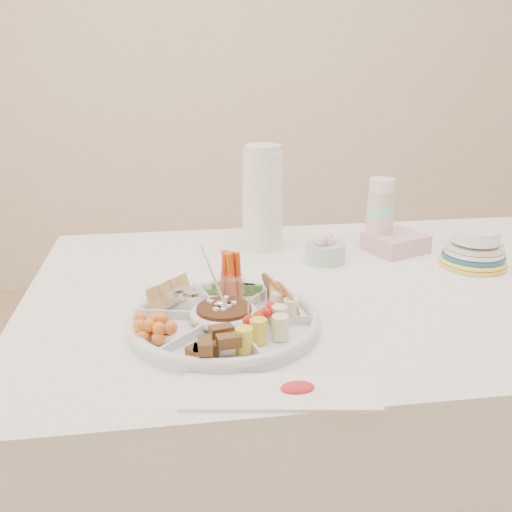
{
  "coord_description": "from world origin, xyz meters",
  "views": [
    {
      "loc": [
        -0.41,
        -1.24,
        1.28
      ],
      "look_at": [
        -0.24,
        -0.1,
        0.87
      ],
      "focal_mm": 40.0,
      "sensor_mm": 36.0,
      "label": 1
    }
  ],
  "objects": [
    {
      "name": "wall_back",
      "position": [
        0.0,
        2.0,
        1.35
      ],
      "size": [
        4.0,
        0.02,
        2.7
      ],
      "primitive_type": "cube",
      "color": "beige",
      "rests_on": "ground"
    },
    {
      "name": "dining_table",
      "position": [
        0.0,
        0.0,
        0.38
      ],
      "size": [
        1.52,
        1.02,
        0.76
      ],
      "primitive_type": "cube",
      "color": "white",
      "rests_on": "floor"
    },
    {
      "name": "party_tray",
      "position": [
        -0.32,
        -0.2,
        0.78
      ],
      "size": [
        0.46,
        0.46,
        0.04
      ],
      "primitive_type": "cylinder",
      "rotation": [
        0.0,
        0.0,
        -0.25
      ],
      "color": "silver",
      "rests_on": "dining_table"
    },
    {
      "name": "bean_dip",
      "position": [
        -0.32,
        -0.2,
        0.79
      ],
      "size": [
        0.13,
        0.13,
        0.04
      ],
      "primitive_type": "cylinder",
      "rotation": [
        0.0,
        0.0,
        -0.25
      ],
      "color": "#301F11",
      "rests_on": "party_tray"
    },
    {
      "name": "tortillas",
      "position": [
        -0.19,
        -0.16,
        0.8
      ],
      "size": [
        0.12,
        0.12,
        0.06
      ],
      "primitive_type": null,
      "rotation": [
        0.0,
        0.0,
        -0.25
      ],
      "color": "tan",
      "rests_on": "party_tray"
    },
    {
      "name": "carrot_cucumber",
      "position": [
        -0.29,
        -0.07,
        0.82
      ],
      "size": [
        0.15,
        0.15,
        0.11
      ],
      "primitive_type": null,
      "rotation": [
        0.0,
        0.0,
        -0.25
      ],
      "color": "#E34C12",
      "rests_on": "party_tray"
    },
    {
      "name": "pita_raisins",
      "position": [
        -0.41,
        -0.1,
        0.8
      ],
      "size": [
        0.13,
        0.13,
        0.06
      ],
      "primitive_type": null,
      "rotation": [
        0.0,
        0.0,
        -0.25
      ],
      "color": "#EAC156",
      "rests_on": "party_tray"
    },
    {
      "name": "cherries",
      "position": [
        -0.44,
        -0.23,
        0.79
      ],
      "size": [
        0.14,
        0.14,
        0.05
      ],
      "primitive_type": null,
      "rotation": [
        0.0,
        0.0,
        -0.25
      ],
      "color": "orange",
      "rests_on": "party_tray"
    },
    {
      "name": "granola_chunks",
      "position": [
        -0.35,
        -0.32,
        0.79
      ],
      "size": [
        0.14,
        0.14,
        0.05
      ],
      "primitive_type": null,
      "rotation": [
        0.0,
        0.0,
        -0.25
      ],
      "color": "#573218",
      "rests_on": "party_tray"
    },
    {
      "name": "banana_tomato",
      "position": [
        -0.23,
        -0.29,
        0.82
      ],
      "size": [
        0.12,
        0.12,
        0.08
      ],
      "primitive_type": null,
      "rotation": [
        0.0,
        0.0,
        -0.25
      ],
      "color": "#D4D278",
      "rests_on": "party_tray"
    },
    {
      "name": "cup_stack",
      "position": [
        0.16,
        0.24,
        0.87
      ],
      "size": [
        0.08,
        0.08,
        0.22
      ],
      "primitive_type": "cylinder",
      "rotation": [
        0.0,
        0.0,
        0.04
      ],
      "color": "beige",
      "rests_on": "dining_table"
    },
    {
      "name": "thermos",
      "position": [
        -0.16,
        0.31,
        0.91
      ],
      "size": [
        0.12,
        0.12,
        0.3
      ],
      "primitive_type": "cylinder",
      "rotation": [
        0.0,
        0.0,
        0.01
      ],
      "color": "silver",
      "rests_on": "dining_table"
    },
    {
      "name": "flower_bowl",
      "position": [
        -0.01,
        0.16,
        0.8
      ],
      "size": [
        0.12,
        0.12,
        0.08
      ],
      "primitive_type": "cylinder",
      "rotation": [
        0.0,
        0.0,
        0.1
      ],
      "color": "#A8B8B0",
      "rests_on": "dining_table"
    },
    {
      "name": "napkin_stack",
      "position": [
        0.21,
        0.22,
        0.78
      ],
      "size": [
        0.19,
        0.18,
        0.05
      ],
      "primitive_type": "cube",
      "rotation": [
        0.0,
        0.0,
        0.37
      ],
      "color": "#E7A9B2",
      "rests_on": "dining_table"
    },
    {
      "name": "plate_stack",
      "position": [
        0.36,
        0.07,
        0.81
      ],
      "size": [
        0.22,
        0.22,
        0.11
      ],
      "primitive_type": "cylinder",
      "rotation": [
        0.0,
        0.0,
        -0.38
      ],
      "color": "yellow",
      "rests_on": "dining_table"
    },
    {
      "name": "placemat",
      "position": [
        -0.25,
        -0.45,
        0.76
      ],
      "size": [
        0.33,
        0.16,
        0.01
      ],
      "primitive_type": "cube",
      "rotation": [
        0.0,
        0.0,
        -0.16
      ],
      "color": "white",
      "rests_on": "dining_table"
    }
  ]
}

